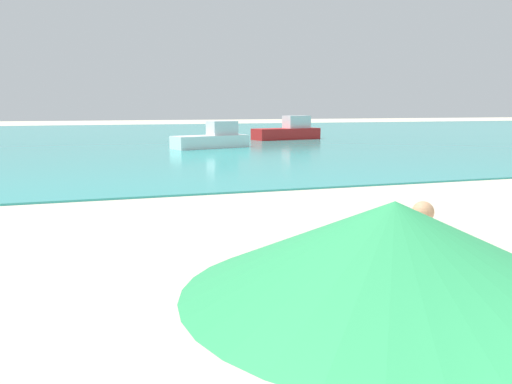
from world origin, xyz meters
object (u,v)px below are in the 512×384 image
object	(u,v)px
boat_near	(213,139)
boat_far	(288,131)
person_standing	(420,271)
beach_umbrella	(393,249)
frisbee	(346,341)

from	to	relation	value
boat_near	boat_far	bearing A→B (deg)	-156.14
person_standing	beach_umbrella	bearing A→B (deg)	-10.48
frisbee	boat_far	size ratio (longest dim) A/B	0.05
boat_near	boat_far	distance (m)	9.63
person_standing	boat_near	bearing A→B (deg)	-161.07
boat_near	person_standing	bearing A→B (deg)	63.78
boat_far	beach_umbrella	bearing A→B (deg)	57.47
frisbee	beach_umbrella	size ratio (longest dim) A/B	0.13
beach_umbrella	frisbee	bearing A→B (deg)	65.58
frisbee	beach_umbrella	bearing A→B (deg)	-114.42
frisbee	person_standing	bearing A→B (deg)	-47.56
frisbee	beach_umbrella	world-z (taller)	beach_umbrella
frisbee	boat_near	world-z (taller)	boat_near
person_standing	boat_near	xyz separation A→B (m)	(4.53, 26.55, -0.30)
frisbee	beach_umbrella	distance (m)	3.35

